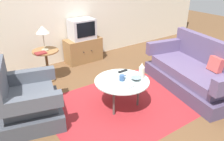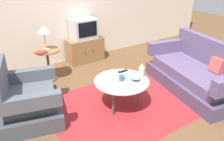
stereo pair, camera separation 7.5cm
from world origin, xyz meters
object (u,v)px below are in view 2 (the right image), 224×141
(television, at_px, (84,29))
(tv_remote_silver, at_px, (130,87))
(bowl, at_px, (136,79))
(tv_remote_dark, at_px, (123,71))
(mug, at_px, (122,78))
(couch, at_px, (197,74))
(book, at_px, (42,53))
(table_lamp, at_px, (44,30))
(vase, at_px, (142,71))
(tv_stand, at_px, (85,50))
(coffee_table, at_px, (122,82))
(side_table, at_px, (48,58))
(armchair, at_px, (26,101))

(television, distance_m, tv_remote_silver, 2.38)
(bowl, bearing_deg, tv_remote_dark, 87.17)
(mug, bearing_deg, couch, -10.65)
(tv_remote_dark, distance_m, book, 1.55)
(television, bearing_deg, table_lamp, -154.98)
(vase, height_order, tv_remote_dark, vase)
(tv_stand, relative_size, book, 4.14)
(tv_stand, distance_m, television, 0.50)
(mug, height_order, bowl, mug)
(book, bearing_deg, mug, -64.34)
(television, bearing_deg, coffee_table, -101.27)
(table_lamp, bearing_deg, side_table, 18.77)
(side_table, xyz_separation_m, table_lamp, (-0.00, -0.00, 0.57))
(tv_stand, xyz_separation_m, book, (-1.19, -0.61, 0.37))
(tv_stand, height_order, tv_remote_dark, tv_stand)
(vase, xyz_separation_m, mug, (-0.32, 0.09, -0.07))
(vase, bearing_deg, armchair, 160.06)
(tv_remote_dark, distance_m, tv_remote_silver, 0.55)
(bowl, bearing_deg, book, 121.34)
(mug, bearing_deg, side_table, 112.11)
(bowl, xyz_separation_m, tv_remote_silver, (-0.21, -0.13, -0.01))
(armchair, xyz_separation_m, coffee_table, (1.35, -0.51, 0.13))
(coffee_table, distance_m, tv_stand, 2.10)
(side_table, relative_size, book, 3.10)
(table_lamp, distance_m, mug, 1.77)
(mug, height_order, book, book)
(vase, xyz_separation_m, bowl, (-0.14, -0.03, -0.09))
(tv_remote_silver, xyz_separation_m, book, (-0.74, 1.70, 0.16))
(vase, bearing_deg, tv_stand, 87.45)
(mug, relative_size, tv_remote_silver, 0.74)
(coffee_table, bearing_deg, vase, -17.13)
(table_lamp, bearing_deg, vase, -59.95)
(couch, xyz_separation_m, tv_remote_silver, (-1.52, 0.03, 0.19))
(couch, distance_m, television, 2.63)
(couch, bearing_deg, side_table, 60.89)
(coffee_table, relative_size, bowl, 5.23)
(television, xyz_separation_m, table_lamp, (-1.06, -0.49, 0.24))
(tv_remote_dark, bearing_deg, table_lamp, 121.76)
(mug, bearing_deg, coffee_table, 42.61)
(armchair, xyz_separation_m, vase, (1.67, -0.60, 0.29))
(television, relative_size, bowl, 3.41)
(armchair, height_order, coffee_table, armchair)
(couch, distance_m, tv_remote_silver, 1.53)
(mug, bearing_deg, book, 118.05)
(television, bearing_deg, bowl, -96.07)
(armchair, height_order, book, armchair)
(tv_remote_silver, bearing_deg, mug, 72.50)
(table_lamp, height_order, tv_remote_dark, table_lamp)
(bowl, height_order, tv_remote_dark, bowl)
(side_table, xyz_separation_m, bowl, (0.82, -1.69, 0.05))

